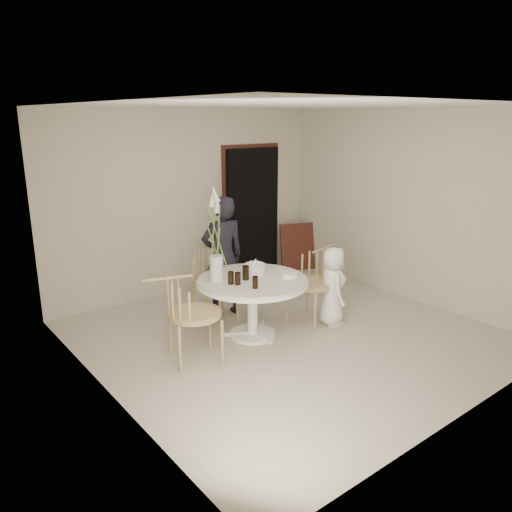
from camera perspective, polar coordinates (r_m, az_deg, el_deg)
ground at (r=6.21m, az=3.63°, el=-8.95°), size 4.50×4.50×0.00m
room_shell at (r=5.73m, az=3.91°, el=5.93°), size 4.50×4.50×4.50m
doorway at (r=8.21m, az=-0.41°, el=4.91°), size 1.00×0.10×2.10m
door_trim at (r=8.23m, az=-0.59°, el=5.36°), size 1.12×0.03×2.22m
table at (r=5.95m, az=-0.39°, el=-3.65°), size 1.33×1.33×0.73m
picture_frame at (r=8.68m, az=4.75°, el=1.06°), size 0.63×0.38×0.80m
chair_far at (r=6.57m, az=-5.28°, el=-1.83°), size 0.58×0.62×0.95m
chair_right at (r=6.52m, az=7.08°, el=-2.03°), size 0.62×0.59×0.95m
chair_left at (r=5.37m, az=-8.50°, el=-5.70°), size 0.69×0.66×1.00m
girl at (r=6.58m, az=-3.82°, el=-0.07°), size 0.65×0.49×1.61m
boy at (r=6.41m, az=8.78°, el=-3.43°), size 0.52×0.59×1.02m
birthday_cake at (r=6.10m, az=-0.15°, el=-1.46°), size 0.25×0.25×0.17m
cola_tumbler_a at (r=5.72m, az=-2.89°, el=-2.51°), size 0.08×0.08×0.15m
cola_tumbler_b at (r=5.58m, az=-0.10°, el=-3.02°), size 0.07×0.07×0.14m
cola_tumbler_c at (r=5.70m, az=-2.10°, el=-2.59°), size 0.08×0.08×0.14m
cola_tumbler_d at (r=5.86m, az=-1.18°, el=-1.93°), size 0.08×0.08×0.17m
plate_stack at (r=5.98m, az=3.82°, el=-2.18°), size 0.26×0.26×0.05m
flower_vase at (r=5.77m, az=-4.60°, el=0.98°), size 0.16×0.16×1.12m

